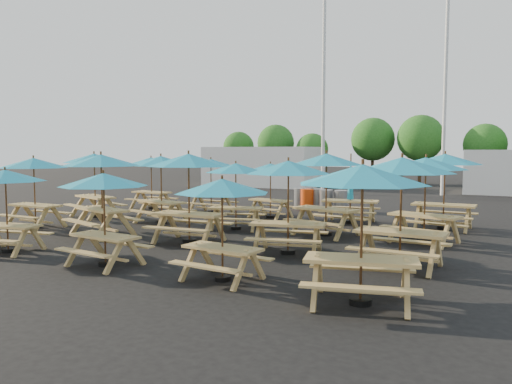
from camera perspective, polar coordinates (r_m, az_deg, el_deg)
The scene contains 34 objects.
ground at distance 16.53m, azimuth -2.40°, elevation -4.19°, with size 120.00×120.00×0.00m, color black.
picnic_unit_1 at distance 18.04m, azimuth -24.07°, elevation 2.66°, with size 2.21×2.21×2.35m.
picnic_unit_2 at distance 20.06m, azimuth -18.01°, elevation 3.33°, with size 2.91×2.91×2.47m.
picnic_unit_3 at distance 22.31m, azimuth -11.90°, elevation 3.17°, with size 2.30×2.30×2.28m.
picnic_unit_4 at distance 14.01m, azimuth -26.73°, elevation 1.23°, with size 2.30×2.30×2.12m.
picnic_unit_5 at distance 15.66m, azimuth -17.28°, elevation 3.01°, with size 2.88×2.88×2.48m.
picnic_unit_6 at distance 17.74m, azimuth -10.81°, elevation 3.11°, with size 2.70×2.70×2.40m.
picnic_unit_7 at distance 20.43m, azimuth -5.18°, elevation 3.00°, with size 2.14×2.14×2.24m.
picnic_unit_8 at distance 11.52m, azimuth -17.02°, elevation 0.79°, with size 2.12×2.12×2.10m.
picnic_unit_9 at distance 13.93m, azimuth -7.71°, elevation 3.09°, with size 2.48×2.48×2.51m.
picnic_unit_10 at distance 16.17m, azimuth -2.33°, elevation 2.36°, with size 2.48×2.48×2.18m.
picnic_unit_11 at distance 18.94m, azimuth 1.66°, elevation 2.50°, with size 2.27×2.27×2.10m.
picnic_unit_12 at distance 9.79m, azimuth -3.90°, elevation 0.04°, with size 2.05×2.05×2.05m.
picnic_unit_13 at distance 12.33m, azimuth 3.72°, elevation 2.25°, with size 2.60×2.60×2.35m.
picnic_unit_14 at distance 15.13m, azimuth 8.06°, elevation 3.21°, with size 2.80×2.80×2.51m.
picnic_unit_15 at distance 17.86m, azimuth 10.73°, elevation -0.32°, with size 2.15×1.94×2.47m.
picnic_unit_16 at distance 8.40m, azimuth 12.07°, elevation 1.13°, with size 2.67×2.67×2.38m.
picnic_unit_17 at distance 11.26m, azimuth 16.32°, elevation 2.30°, with size 2.39×2.39×2.46m.
picnic_unit_18 at distance 14.52m, azimuth 18.84°, elevation 2.60°, with size 2.73×2.73×2.41m.
picnic_unit_19 at distance 17.29m, azimuth 20.79°, elevation 3.09°, with size 2.39×2.39×2.49m.
waste_bin_0 at distance 22.00m, azimuth 5.11°, elevation -0.76°, with size 0.57×0.57×0.91m, color gray.
waste_bin_1 at distance 21.65m, azimuth 5.88°, elevation -0.85°, with size 0.57×0.57×0.91m, color #E2410D.
waste_bin_2 at distance 21.76m, azimuth 7.09°, elevation -0.84°, with size 0.57×0.57×0.91m, color gray.
waste_bin_3 at distance 21.25m, azimuth 8.01°, elevation -0.98°, with size 0.57×0.57×0.91m, color gray.
waste_bin_4 at distance 21.09m, azimuth 9.70°, elevation -1.05°, with size 0.57×0.57×0.91m, color gray.
mast_0 at distance 30.12m, azimuth 7.73°, elevation 11.29°, with size 0.20×0.20×12.00m, color silver.
mast_1 at distance 30.58m, azimuth 20.81°, elevation 10.92°, with size 0.20×0.20×12.00m, color silver.
event_tent_0 at distance 36.00m, azimuth 0.78°, elevation 2.94°, with size 8.00×4.00×2.80m, color silver.
tree_0 at distance 45.23m, azimuth -2.00°, elevation 5.14°, with size 2.80×2.80×4.24m.
tree_1 at distance 42.06m, azimuth 2.26°, elevation 5.60°, with size 3.11×3.11×4.72m.
tree_2 at distance 40.51m, azimuth 6.43°, elevation 4.85°, with size 2.59×2.59×3.93m.
tree_3 at distance 40.13m, azimuth 13.21°, elevation 5.87°, with size 3.36×3.36×5.09m.
tree_4 at distance 38.94m, azimuth 18.29°, elevation 5.87°, with size 3.41×3.41×5.17m.
tree_5 at distance 38.89m, azimuth 24.70°, elevation 4.96°, with size 2.94×2.94×4.45m.
Camera 1 is at (8.12, -14.17, 2.60)m, focal length 35.00 mm.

